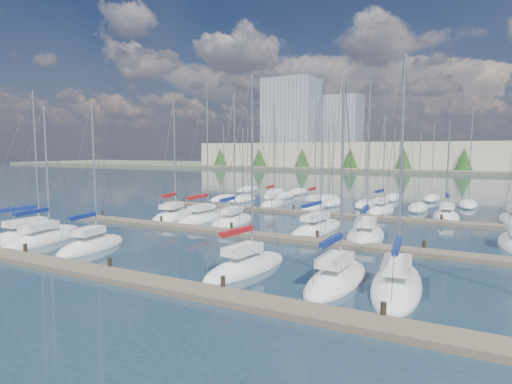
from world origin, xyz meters
The scene contains 21 objects.
ground centered at (0.00, 60.00, 0.00)m, with size 400.00×400.00×0.00m, color #243949.
dock_near centered at (0.00, 2.01, 0.15)m, with size 44.00×1.93×1.10m.
dock_mid centered at (0.00, 16.01, 0.15)m, with size 44.00×1.93×1.10m.
dock_far centered at (0.00, 30.01, 0.15)m, with size 44.00×1.93×1.10m.
sailboat_n centered at (-8.79, 35.04, 0.20)m, with size 3.51×8.00×14.01m.
sailboat_l centered at (7.04, 20.22, 0.17)m, with size 4.30×9.36×13.54m.
sailboat_q centered at (12.16, 34.52, 0.17)m, with size 3.46×7.67×10.97m.
sailboat_h centered at (-13.72, 20.83, 0.18)m, with size 4.86×8.39×13.29m.
sailboat_j centered at (-6.28, 20.75, 0.18)m, with size 3.77×8.29×13.48m.
sailboat_k centered at (2.49, 21.02, 0.19)m, with size 3.25×9.66×14.29m.
sailboat_i centered at (-10.02, 21.31, 0.19)m, with size 2.96×9.38×15.03m.
sailboat_f centered at (11.70, 7.82, 0.18)m, with size 3.57×9.31×12.94m.
sailboat_d centered at (3.05, 7.00, 0.19)m, with size 3.28×7.71×12.41m.
sailboat_o centered at (-2.96, 34.82, 0.19)m, with size 3.10×7.06×13.07m.
sailboat_a centered at (-17.45, 7.03, 0.18)m, with size 3.13×9.12×12.82m.
sailboat_b centered at (-15.11, 6.47, 0.17)m, with size 4.00×8.52×11.43m.
sailboat_e centered at (8.62, 7.22, 0.19)m, with size 2.60×7.69×12.33m.
sailboat_c centered at (-9.84, 6.64, 0.18)m, with size 3.54×6.96×11.42m.
sailboat_p centered at (5.06, 35.79, 0.19)m, with size 2.97×7.14×12.05m.
distant_boats centered at (-4.34, 43.76, 0.29)m, with size 36.93×20.75×13.30m.
shoreline centered at (-13.29, 149.77, 7.44)m, with size 400.00×60.00×38.00m.
Camera 1 is at (15.45, -15.02, 7.24)m, focal length 30.00 mm.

